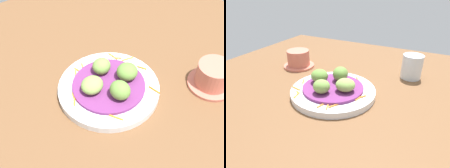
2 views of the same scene
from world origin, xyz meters
TOP-DOWN VIEW (x-y plane):
  - table_surface at (0.00, 0.00)cm, footprint 110.00×110.00cm
  - main_plate at (-0.37, -1.42)cm, footprint 25.35×25.35cm
  - cabbage_bed at (-0.37, -1.42)cm, footprint 18.17×18.17cm
  - carrot_garnish at (-1.44, -4.08)cm, footprint 21.94×21.38cm
  - guac_scoop_left at (0.28, 3.31)cm, footprint 5.24×5.75cm
  - guac_scoop_center at (-5.09, -0.77)cm, footprint 5.72×5.62cm
  - guac_scoop_right at (-1.02, -6.14)cm, footprint 6.05×5.87cm
  - guac_scoop_back at (4.36, -2.07)cm, footprint 6.80×6.50cm
  - terracotta_bowl at (-22.87, 11.57)cm, footprint 11.96×11.96cm

SIDE VIEW (x-z plane):
  - table_surface at x=0.00cm, z-range 0.00..2.00cm
  - main_plate at x=-0.37cm, z-range 2.00..3.90cm
  - carrot_garnish at x=-1.44cm, z-range 3.90..4.30cm
  - cabbage_bed at x=-0.37cm, z-range 3.90..4.70cm
  - terracotta_bowl at x=-22.87cm, z-range 1.70..8.43cm
  - guac_scoop_back at x=4.36cm, z-range 4.70..8.40cm
  - guac_scoop_right at x=-1.02cm, z-range 4.70..8.63cm
  - guac_scoop_center at x=-5.09cm, z-range 4.70..8.86cm
  - guac_scoop_left at x=0.28cm, z-range 4.70..9.16cm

